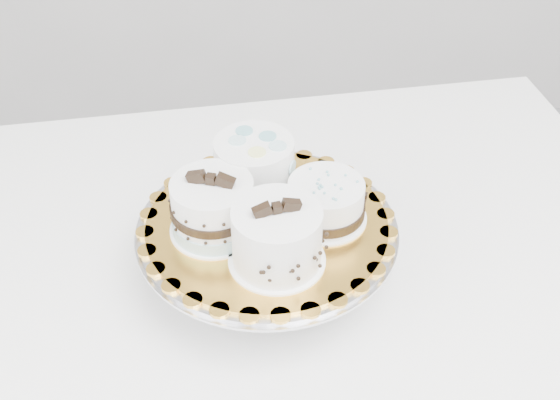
{
  "coord_description": "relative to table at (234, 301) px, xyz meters",
  "views": [
    {
      "loc": [
        0.06,
        -0.42,
        1.46
      ],
      "look_at": [
        0.14,
        0.28,
        0.87
      ],
      "focal_mm": 45.0,
      "sensor_mm": 36.0,
      "label": 1
    }
  ],
  "objects": [
    {
      "name": "table",
      "position": [
        0.0,
        0.0,
        0.0
      ],
      "size": [
        1.34,
        0.94,
        0.75
      ],
      "rotation": [
        0.0,
        0.0,
        0.06
      ],
      "color": "white",
      "rests_on": "floor"
    },
    {
      "name": "cake_stand",
      "position": [
        0.05,
        -0.02,
        0.13
      ],
      "size": [
        0.35,
        0.35,
        0.09
      ],
      "color": "gray",
      "rests_on": "table"
    },
    {
      "name": "cake_board",
      "position": [
        0.05,
        -0.02,
        0.17
      ],
      "size": [
        0.37,
        0.37,
        0.0
      ],
      "primitive_type": "cylinder",
      "rotation": [
        0.0,
        0.0,
        -0.17
      ],
      "color": "gold",
      "rests_on": "cake_stand"
    },
    {
      "name": "cake_swirl",
      "position": [
        0.05,
        -0.09,
        0.21
      ],
      "size": [
        0.13,
        0.13,
        0.1
      ],
      "rotation": [
        0.0,
        0.0,
        0.17
      ],
      "color": "white",
      "rests_on": "cake_board"
    },
    {
      "name": "cake_banded",
      "position": [
        -0.02,
        -0.02,
        0.2
      ],
      "size": [
        0.13,
        0.13,
        0.09
      ],
      "rotation": [
        0.0,
        0.0,
        -0.34
      ],
      "color": "white",
      "rests_on": "cake_board"
    },
    {
      "name": "cake_dots",
      "position": [
        0.04,
        0.05,
        0.21
      ],
      "size": [
        0.13,
        0.13,
        0.08
      ],
      "rotation": [
        0.0,
        0.0,
        -0.21
      ],
      "color": "white",
      "rests_on": "cake_board"
    },
    {
      "name": "cake_ribbon",
      "position": [
        0.13,
        -0.02,
        0.19
      ],
      "size": [
        0.13,
        0.13,
        0.06
      ],
      "rotation": [
        0.0,
        0.0,
        -0.34
      ],
      "color": "white",
      "rests_on": "cake_board"
    }
  ]
}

